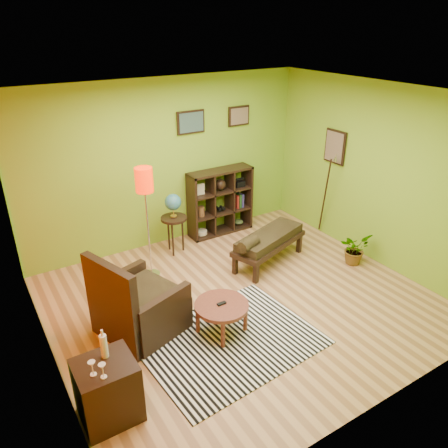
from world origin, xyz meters
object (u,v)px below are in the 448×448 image
coffee_table (222,308)px  bench (268,240)px  floor_lamp (145,190)px  globe_table (173,209)px  side_cabinet (108,390)px  armchair (137,308)px  potted_plant (354,252)px  cube_shelf (221,202)px

coffee_table → bench: bearing=35.0°
floor_lamp → globe_table: 1.01m
side_cabinet → globe_table: bearing=52.9°
armchair → bench: bearing=11.4°
side_cabinet → floor_lamp: (1.40, 2.22, 1.07)m
side_cabinet → potted_plant: bearing=11.1°
floor_lamp → bench: floor_lamp is taller
bench → coffee_table: bearing=-145.0°
side_cabinet → cube_shelf: 4.30m
side_cabinet → globe_table: (2.05, 2.70, 0.46)m
side_cabinet → globe_table: globe_table is taller
cube_shelf → potted_plant: size_ratio=2.33×
potted_plant → armchair: bearing=176.1°
coffee_table → bench: size_ratio=0.46×
floor_lamp → side_cabinet: bearing=-122.2°
floor_lamp → bench: (1.73, -0.65, -0.99)m
coffee_table → floor_lamp: floor_lamp is taller
globe_table → armchair: bearing=-129.0°
side_cabinet → coffee_table: bearing=17.7°
armchair → floor_lamp: floor_lamp is taller
side_cabinet → globe_table: 3.42m
armchair → potted_plant: size_ratio=2.26×
armchair → potted_plant: bearing=-3.9°
globe_table → potted_plant: (2.29, -1.85, -0.59)m
globe_table → cube_shelf: (1.07, 0.25, -0.19)m
bench → floor_lamp: bearing=159.5°
globe_table → cube_shelf: bearing=13.4°
coffee_table → floor_lamp: bearing=97.3°
coffee_table → potted_plant: bearing=7.0°
coffee_table → bench: (1.51, 1.06, 0.06)m
potted_plant → bench: bearing=148.8°
side_cabinet → potted_plant: side_cabinet is taller
armchair → potted_plant: armchair is taller
floor_lamp → cube_shelf: floor_lamp is taller
armchair → globe_table: size_ratio=1.11×
armchair → side_cabinet: 1.32m
floor_lamp → potted_plant: size_ratio=3.37×
floor_lamp → bench: size_ratio=1.17×
cube_shelf → potted_plant: bearing=-60.0°
side_cabinet → bench: size_ratio=0.66×
armchair → cube_shelf: (2.37, 1.87, 0.26)m
cube_shelf → globe_table: bearing=-166.6°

